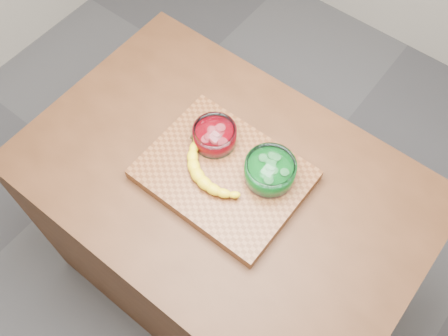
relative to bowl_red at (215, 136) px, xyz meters
The scene contains 6 objects.
ground 0.98m from the bowl_red, 37.19° to the right, with size 3.50×3.50×0.00m, color #55565A.
counter 0.53m from the bowl_red, 37.19° to the right, with size 1.20×0.80×0.90m, color #4D2B17.
cutting_board 0.12m from the bowl_red, 37.19° to the right, with size 0.45×0.35×0.04m, color brown.
bowl_red is the anchor object (origin of this frame).
bowl_green 0.20m from the bowl_red, ahead, with size 0.14×0.14×0.07m.
banana 0.11m from the bowl_red, 53.65° to the right, with size 0.25×0.16×0.04m, color yellow, non-canonical shape.
Camera 1 is at (0.43, -0.55, 2.18)m, focal length 40.00 mm.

